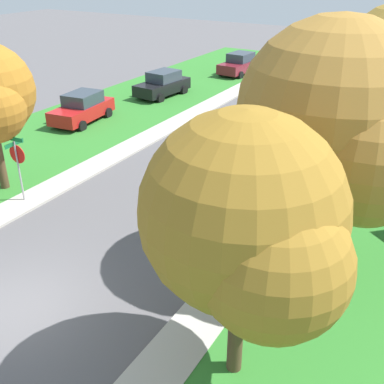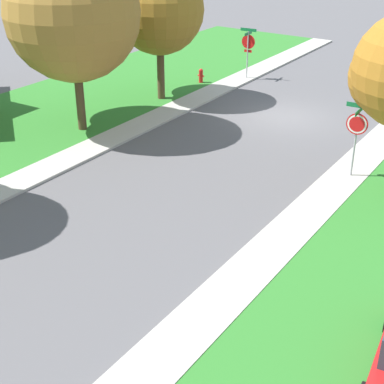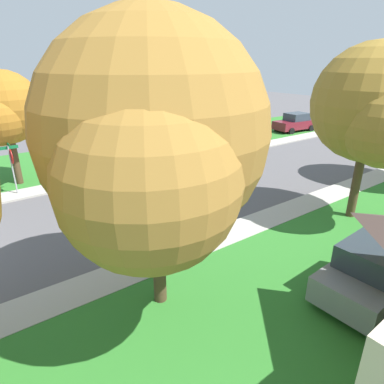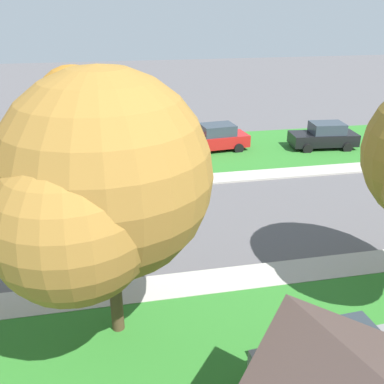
{
  "view_description": "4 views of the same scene",
  "coord_description": "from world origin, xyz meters",
  "views": [
    {
      "loc": [
        9.36,
        -6.43,
        8.91
      ],
      "look_at": [
        1.98,
        6.34,
        1.4
      ],
      "focal_mm": 43.65,
      "sensor_mm": 36.0,
      "label": 1
    },
    {
      "loc": [
        -10.64,
        23.54,
        9.0
      ],
      "look_at": [
        -2.29,
        11.02,
        1.4
      ],
      "focal_mm": 54.71,
      "sensor_mm": 36.0,
      "label": 2
    },
    {
      "loc": [
        13.21,
        2.65,
        6.51
      ],
      "look_at": [
        2.93,
        10.09,
        1.4
      ],
      "focal_mm": 30.87,
      "sensor_mm": 36.0,
      "label": 3
    },
    {
      "loc": [
        16.9,
        6.53,
        8.9
      ],
      "look_at": [
        -0.05,
        9.95,
        1.4
      ],
      "focal_mm": 40.79,
      "sensor_mm": 36.0,
      "label": 4
    }
  ],
  "objects": [
    {
      "name": "car_red_near_corner",
      "position": [
        -9.59,
        13.43,
        0.87
      ],
      "size": [
        2.39,
        4.47,
        1.76
      ],
      "color": "red",
      "rests_on": "ground"
    },
    {
      "name": "stop_sign_far_corner",
      "position": [
        -4.85,
        4.62,
        1.89
      ],
      "size": [
        0.92,
        0.92,
        2.77
      ],
      "color": "#9E9EA3",
      "rests_on": "ground"
    },
    {
      "name": "car_grey_far_down_street",
      "position": [
        9.86,
        11.66,
        0.87
      ],
      "size": [
        2.21,
        4.39,
        1.76
      ],
      "color": "gray",
      "rests_on": "ground"
    },
    {
      "name": "car_maroon_kerbside_mid",
      "position": [
        -6.82,
        29.39,
        0.87
      ],
      "size": [
        2.3,
        4.43,
        1.76
      ],
      "color": "maroon",
      "rests_on": "ground"
    },
    {
      "name": "tree_sidewalk_near",
      "position": [
        6.76,
        6.22,
        4.75
      ],
      "size": [
        5.84,
        5.43,
        7.65
      ],
      "color": "#4C3823",
      "rests_on": "ground"
    },
    {
      "name": "tree_sidewalk_mid",
      "position": [
        -6.23,
        4.85,
        4.1
      ],
      "size": [
        4.0,
        3.72,
        6.09
      ],
      "color": "#4C3823",
      "rests_on": "ground"
    },
    {
      "name": "tree_sidewalk_far",
      "position": [
        6.9,
        15.88,
        4.77
      ],
      "size": [
        4.96,
        4.62,
        7.23
      ],
      "color": "#4C3823",
      "rests_on": "ground"
    },
    {
      "name": "lawn_west",
      "position": [
        -9.4,
        12.0,
        0.04
      ],
      "size": [
        8.0,
        56.0,
        0.08
      ],
      "primitive_type": "cube",
      "color": "#2D7528",
      "rests_on": "ground"
    },
    {
      "name": "sidewalk_west",
      "position": [
        -4.7,
        12.0,
        0.05
      ],
      "size": [
        1.4,
        56.0,
        0.1
      ],
      "primitive_type": "cube",
      "color": "#ADA89E",
      "rests_on": "ground"
    },
    {
      "name": "lawn_east",
      "position": [
        9.4,
        12.0,
        0.04
      ],
      "size": [
        8.0,
        56.0,
        0.08
      ],
      "primitive_type": "cube",
      "color": "#2D7528",
      "rests_on": "ground"
    },
    {
      "name": "car_black_across_road",
      "position": [
        -8.61,
        20.56,
        0.87
      ],
      "size": [
        2.35,
        4.46,
        1.76
      ],
      "color": "black",
      "rests_on": "ground"
    },
    {
      "name": "sidewalk_east",
      "position": [
        4.7,
        12.0,
        0.05
      ],
      "size": [
        1.4,
        56.0,
        0.1
      ],
      "primitive_type": "cube",
      "color": "#ADA89E",
      "rests_on": "ground"
    }
  ]
}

